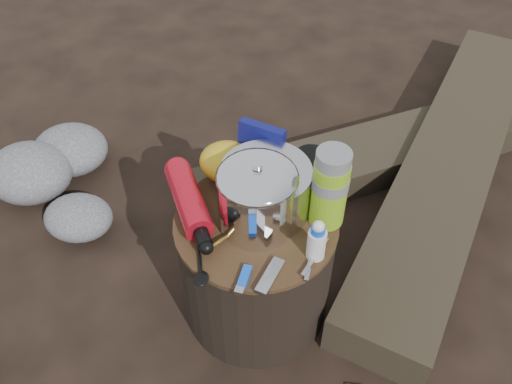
% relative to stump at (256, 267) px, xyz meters
% --- Properties ---
extents(ground, '(60.00, 60.00, 0.00)m').
position_rel_stump_xyz_m(ground, '(0.00, 0.00, -0.19)').
color(ground, black).
rests_on(ground, ground).
extents(stump, '(0.41, 0.41, 0.38)m').
position_rel_stump_xyz_m(stump, '(0.00, 0.00, 0.00)').
color(stump, black).
rests_on(stump, ground).
extents(rock_ring, '(0.47, 1.03, 0.20)m').
position_rel_stump_xyz_m(rock_ring, '(-0.77, -0.02, -0.09)').
color(rock_ring, slate).
rests_on(rock_ring, ground).
extents(log_main, '(0.72, 1.70, 0.14)m').
position_rel_stump_xyz_m(log_main, '(0.56, 0.67, -0.12)').
color(log_main, '#30281C').
rests_on(log_main, ground).
extents(log_small, '(1.25, 0.96, 0.11)m').
position_rel_stump_xyz_m(log_small, '(0.30, 0.68, -0.13)').
color(log_small, '#30281C').
rests_on(log_small, ground).
extents(foil_windscreen, '(0.22, 0.22, 0.13)m').
position_rel_stump_xyz_m(foil_windscreen, '(0.01, 0.05, 0.26)').
color(foil_windscreen, silver).
rests_on(foil_windscreen, stump).
extents(camping_pot, '(0.19, 0.19, 0.19)m').
position_rel_stump_xyz_m(camping_pot, '(0.00, -0.00, 0.28)').
color(camping_pot, silver).
rests_on(camping_pot, stump).
extents(fuel_bottle, '(0.21, 0.29, 0.07)m').
position_rel_stump_xyz_m(fuel_bottle, '(-0.17, 0.01, 0.22)').
color(fuel_bottle, red).
rests_on(fuel_bottle, stump).
extents(thermos, '(0.09, 0.09, 0.22)m').
position_rel_stump_xyz_m(thermos, '(0.17, 0.05, 0.30)').
color(thermos, '#82B81B').
rests_on(thermos, stump).
extents(travel_mug, '(0.08, 0.08, 0.12)m').
position_rel_stump_xyz_m(travel_mug, '(0.11, 0.13, 0.25)').
color(travel_mug, black).
rests_on(travel_mug, stump).
extents(stuff_sack, '(0.15, 0.13, 0.11)m').
position_rel_stump_xyz_m(stuff_sack, '(-0.10, 0.14, 0.24)').
color(stuff_sack, gold).
rests_on(stuff_sack, stump).
extents(food_pouch, '(0.13, 0.06, 0.16)m').
position_rel_stump_xyz_m(food_pouch, '(-0.03, 0.17, 0.27)').
color(food_pouch, '#0D105A').
rests_on(food_pouch, stump).
extents(lighter, '(0.02, 0.08, 0.01)m').
position_rel_stump_xyz_m(lighter, '(0.01, -0.17, 0.19)').
color(lighter, blue).
rests_on(lighter, stump).
extents(multitool, '(0.05, 0.11, 0.01)m').
position_rel_stump_xyz_m(multitool, '(0.07, -0.16, 0.19)').
color(multitool, '#BBBBBF').
rests_on(multitool, stump).
extents(pot_grabber, '(0.05, 0.13, 0.01)m').
position_rel_stump_xyz_m(pot_grabber, '(0.15, -0.09, 0.19)').
color(pot_grabber, '#BBBBBF').
rests_on(pot_grabber, stump).
extents(spork, '(0.07, 0.14, 0.01)m').
position_rel_stump_xyz_m(spork, '(-0.10, -0.14, 0.19)').
color(spork, black).
rests_on(spork, stump).
extents(squeeze_bottle, '(0.04, 0.04, 0.10)m').
position_rel_stump_xyz_m(squeeze_bottle, '(0.16, -0.07, 0.24)').
color(squeeze_bottle, white).
rests_on(squeeze_bottle, stump).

